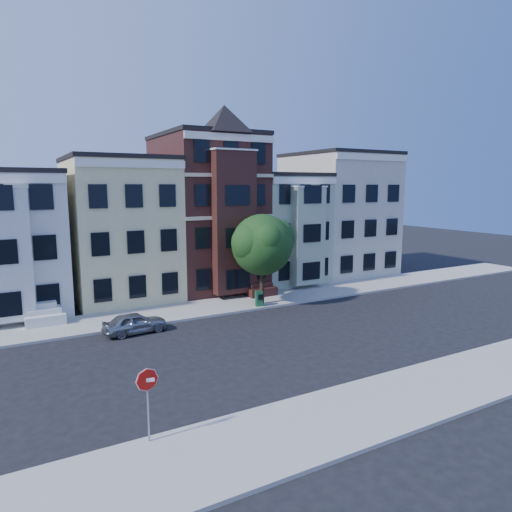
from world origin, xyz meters
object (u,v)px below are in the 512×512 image
parked_car (135,323)px  newspaper_box (259,299)px  street_tree (262,249)px  stop_sign (148,400)px

parked_car → newspaper_box: 8.82m
street_tree → parked_car: size_ratio=2.18×
newspaper_box → stop_sign: (-11.26, -12.72, 0.87)m
newspaper_box → stop_sign: bearing=-117.4°
street_tree → stop_sign: 17.86m
parked_car → stop_sign: bearing=163.4°
parked_car → newspaper_box: parked_car is taller
parked_car → street_tree: bearing=-83.8°
stop_sign → newspaper_box: bearing=62.9°
parked_car → stop_sign: 11.81m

